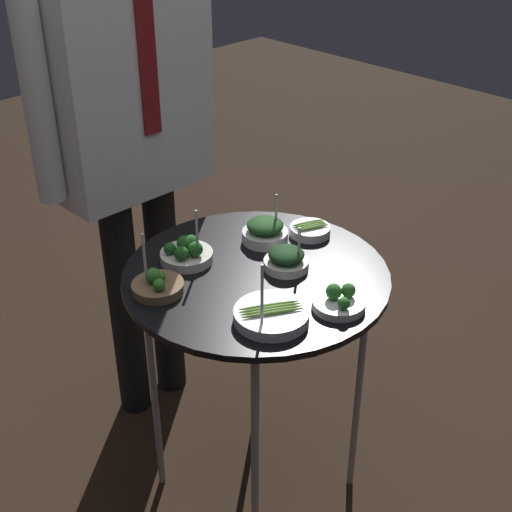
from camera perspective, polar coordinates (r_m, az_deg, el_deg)
The scene contains 10 objects.
ground_plane at distance 2.35m, azimuth 0.00°, elevation -17.60°, with size 8.00×8.00×0.00m, color black.
serving_cart at distance 1.87m, azimuth 0.00°, elevation -2.81°, with size 0.69×0.69×0.78m.
bowl_spinach_mid_left at distance 1.85m, azimuth 2.44°, elevation -0.26°, with size 0.12×0.12×0.12m.
bowl_broccoli_far_rim at distance 1.89m, azimuth -5.58°, elevation 0.28°, with size 0.14×0.14×0.16m.
bowl_asparagus_center at distance 2.01m, azimuth 4.34°, elevation 2.08°, with size 0.11×0.11×0.03m.
bowl_asparagus_back_right at distance 1.66m, azimuth 1.23°, elevation -4.73°, with size 0.18×0.18×0.18m.
bowl_broccoli_front_right at distance 1.71m, azimuth 6.67°, elevation -3.60°, with size 0.13×0.13×0.06m.
bowl_broccoli_front_left at distance 1.77m, azimuth -7.90°, elevation -2.30°, with size 0.13×0.13×0.15m.
bowl_spinach_back_left at distance 1.97m, azimuth 0.74°, elevation 1.99°, with size 0.13×0.13×0.13m.
waiter_figure at distance 2.12m, azimuth -10.23°, elevation 11.27°, with size 0.62×0.23×1.68m.
Camera 1 is at (-1.09, -1.11, 1.76)m, focal length 50.00 mm.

